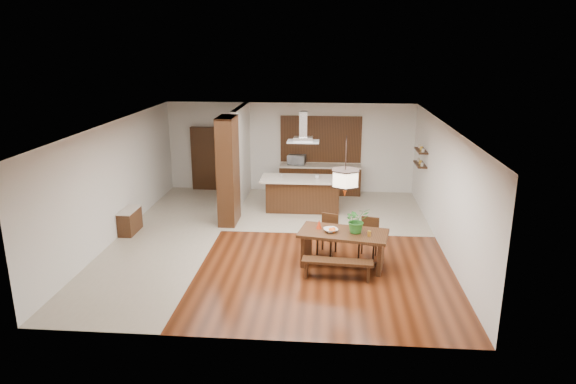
# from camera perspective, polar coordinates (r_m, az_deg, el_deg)

# --- Properties ---
(room_shell) EXTENTS (9.00, 9.04, 2.92)m
(room_shell) POSITION_cam_1_polar(r_m,az_deg,el_deg) (12.27, -1.40, 3.68)
(room_shell) COLOR #3D190B
(room_shell) RESTS_ON ground
(tile_hallway) EXTENTS (2.50, 9.00, 0.01)m
(tile_hallway) POSITION_cam_1_polar(r_m,az_deg,el_deg) (13.42, -13.14, -4.81)
(tile_hallway) COLOR #BFB39F
(tile_hallway) RESTS_ON ground
(tile_kitchen) EXTENTS (5.50, 4.00, 0.01)m
(tile_kitchen) POSITION_cam_1_polar(r_m,az_deg,el_deg) (15.16, 4.35, -1.97)
(tile_kitchen) COLOR #BFB39F
(tile_kitchen) RESTS_ON ground
(soffit_band) EXTENTS (8.00, 9.00, 0.02)m
(soffit_band) POSITION_cam_1_polar(r_m,az_deg,el_deg) (12.12, -1.43, 7.48)
(soffit_band) COLOR #422310
(soffit_band) RESTS_ON room_shell
(partition_pier) EXTENTS (0.45, 1.00, 2.90)m
(partition_pier) POSITION_cam_1_polar(r_m,az_deg,el_deg) (13.77, -6.67, 2.35)
(partition_pier) COLOR black
(partition_pier) RESTS_ON ground
(partition_stub) EXTENTS (0.18, 2.40, 2.90)m
(partition_stub) POSITION_cam_1_polar(r_m,az_deg,el_deg) (15.78, -5.20, 4.18)
(partition_stub) COLOR silver
(partition_stub) RESTS_ON ground
(hallway_console) EXTENTS (0.37, 0.88, 0.63)m
(hallway_console) POSITION_cam_1_polar(r_m,az_deg,el_deg) (13.85, -17.16, -3.10)
(hallway_console) COLOR black
(hallway_console) RESTS_ON ground
(hallway_doorway) EXTENTS (1.10, 0.20, 2.10)m
(hallway_doorway) POSITION_cam_1_polar(r_m,az_deg,el_deg) (17.18, -8.83, 3.68)
(hallway_doorway) COLOR black
(hallway_doorway) RESTS_ON ground
(rear_counter) EXTENTS (2.60, 0.62, 0.95)m
(rear_counter) POSITION_cam_1_polar(r_m,az_deg,el_deg) (16.66, 3.57, 1.41)
(rear_counter) COLOR black
(rear_counter) RESTS_ON ground
(kitchen_window) EXTENTS (2.60, 0.08, 1.50)m
(kitchen_window) POSITION_cam_1_polar(r_m,az_deg,el_deg) (16.64, 3.67, 5.89)
(kitchen_window) COLOR olive
(kitchen_window) RESTS_ON room_shell
(shelf_lower) EXTENTS (0.26, 0.90, 0.04)m
(shelf_lower) POSITION_cam_1_polar(r_m,az_deg,el_deg) (15.11, 14.47, 2.99)
(shelf_lower) COLOR black
(shelf_lower) RESTS_ON room_shell
(shelf_upper) EXTENTS (0.26, 0.90, 0.04)m
(shelf_upper) POSITION_cam_1_polar(r_m,az_deg,el_deg) (15.03, 14.57, 4.47)
(shelf_upper) COLOR black
(shelf_upper) RESTS_ON room_shell
(dining_table) EXTENTS (2.04, 1.29, 0.79)m
(dining_table) POSITION_cam_1_polar(r_m,az_deg,el_deg) (11.29, 6.15, -5.42)
(dining_table) COLOR black
(dining_table) RESTS_ON ground
(dining_bench) EXTENTS (1.49, 0.42, 0.41)m
(dining_bench) POSITION_cam_1_polar(r_m,az_deg,el_deg) (10.81, 5.49, -8.56)
(dining_bench) COLOR black
(dining_bench) RESTS_ON ground
(dining_chair_left) EXTENTS (0.53, 0.53, 0.92)m
(dining_chair_left) POSITION_cam_1_polar(r_m,az_deg,el_deg) (11.94, 4.35, -4.75)
(dining_chair_left) COLOR black
(dining_chair_left) RESTS_ON ground
(dining_chair_right) EXTENTS (0.50, 0.50, 0.92)m
(dining_chair_right) POSITION_cam_1_polar(r_m,az_deg,el_deg) (11.81, 8.88, -5.15)
(dining_chair_right) COLOR black
(dining_chair_right) RESTS_ON ground
(pendant_lantern) EXTENTS (0.64, 0.64, 1.31)m
(pendant_lantern) POSITION_cam_1_polar(r_m,az_deg,el_deg) (10.79, 6.42, 2.82)
(pendant_lantern) COLOR #F4E3BB
(pendant_lantern) RESTS_ON room_shell
(foliage_plant) EXTENTS (0.64, 0.61, 0.56)m
(foliage_plant) POSITION_cam_1_polar(r_m,az_deg,el_deg) (11.12, 7.64, -3.11)
(foliage_plant) COLOR #286D24
(foliage_plant) RESTS_ON dining_table
(fruit_bowl) EXTENTS (0.39, 0.39, 0.07)m
(fruit_bowl) POSITION_cam_1_polar(r_m,az_deg,el_deg) (11.18, 4.76, -4.24)
(fruit_bowl) COLOR beige
(fruit_bowl) RESTS_ON dining_table
(napkin_cone) EXTENTS (0.15, 0.15, 0.20)m
(napkin_cone) POSITION_cam_1_polar(r_m,az_deg,el_deg) (11.34, 3.47, -3.59)
(napkin_cone) COLOR #B42B0C
(napkin_cone) RESTS_ON dining_table
(gold_ornament) EXTENTS (0.09, 0.09, 0.11)m
(gold_ornament) POSITION_cam_1_polar(r_m,az_deg,el_deg) (11.03, 9.01, -4.57)
(gold_ornament) COLOR gold
(gold_ornament) RESTS_ON dining_table
(kitchen_island) EXTENTS (2.41, 1.06, 0.99)m
(kitchen_island) POSITION_cam_1_polar(r_m,az_deg,el_deg) (14.92, 1.65, -0.19)
(kitchen_island) COLOR black
(kitchen_island) RESTS_ON ground
(range_hood) EXTENTS (0.90, 0.55, 0.87)m
(range_hood) POSITION_cam_1_polar(r_m,az_deg,el_deg) (14.50, 1.72, 7.25)
(range_hood) COLOR silver
(range_hood) RESTS_ON room_shell
(island_cup) EXTENTS (0.12, 0.12, 0.09)m
(island_cup) POSITION_cam_1_polar(r_m,az_deg,el_deg) (14.71, 3.24, 1.68)
(island_cup) COLOR silver
(island_cup) RESTS_ON kitchen_island
(microwave) EXTENTS (0.61, 0.46, 0.31)m
(microwave) POSITION_cam_1_polar(r_m,az_deg,el_deg) (16.58, 0.95, 3.61)
(microwave) COLOR silver
(microwave) RESTS_ON rear_counter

